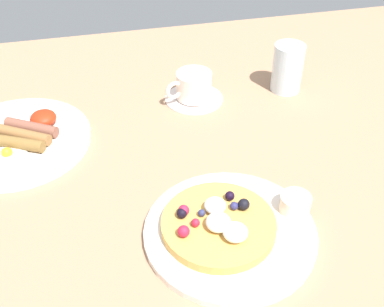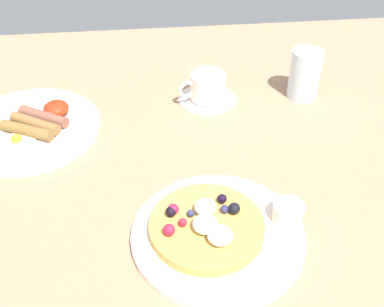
% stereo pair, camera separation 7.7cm
% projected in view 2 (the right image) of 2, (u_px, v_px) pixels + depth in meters
% --- Properties ---
extents(ground_plane, '(1.56, 1.22, 0.03)m').
position_uv_depth(ground_plane, '(164.00, 183.00, 0.83)').
color(ground_plane, '#A1785A').
extents(pancake_plate, '(0.26, 0.26, 0.01)m').
position_uv_depth(pancake_plate, '(218.00, 235.00, 0.71)').
color(pancake_plate, white).
rests_on(pancake_plate, ground_plane).
extents(pancake_with_berries, '(0.17, 0.17, 0.04)m').
position_uv_depth(pancake_with_berries, '(207.00, 225.00, 0.70)').
color(pancake_with_berries, gold).
rests_on(pancake_with_berries, pancake_plate).
extents(syrup_ramekin, '(0.05, 0.05, 0.03)m').
position_uv_depth(syrup_ramekin, '(288.00, 212.00, 0.72)').
color(syrup_ramekin, white).
rests_on(syrup_ramekin, pancake_plate).
extents(breakfast_plate, '(0.27, 0.27, 0.01)m').
position_uv_depth(breakfast_plate, '(29.00, 128.00, 0.92)').
color(breakfast_plate, white).
rests_on(breakfast_plate, ground_plane).
extents(fried_breakfast, '(0.13, 0.14, 0.03)m').
position_uv_depth(fried_breakfast, '(39.00, 121.00, 0.91)').
color(fried_breakfast, brown).
rests_on(fried_breakfast, breakfast_plate).
extents(coffee_saucer, '(0.12, 0.12, 0.01)m').
position_uv_depth(coffee_saucer, '(207.00, 99.00, 1.01)').
color(coffee_saucer, white).
rests_on(coffee_saucer, ground_plane).
extents(coffee_cup, '(0.10, 0.07, 0.06)m').
position_uv_depth(coffee_cup, '(207.00, 86.00, 0.99)').
color(coffee_cup, white).
rests_on(coffee_cup, coffee_saucer).
extents(water_glass, '(0.06, 0.06, 0.10)m').
position_uv_depth(water_glass, '(305.00, 74.00, 1.00)').
color(water_glass, silver).
rests_on(water_glass, ground_plane).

